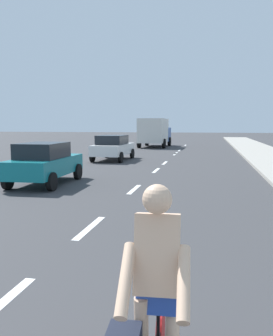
{
  "coord_description": "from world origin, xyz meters",
  "views": [
    {
      "loc": [
        2.52,
        1.1,
        2.25
      ],
      "look_at": [
        0.65,
        10.27,
        1.1
      ],
      "focal_mm": 38.12,
      "sensor_mm": 36.0,
      "label": 1
    }
  ],
  "objects_px": {
    "parked_car_teal": "(45,162)",
    "parked_car_white": "(113,147)",
    "delivery_truck": "(155,132)",
    "cyclist": "(149,317)"
  },
  "relations": [
    {
      "from": "cyclist",
      "to": "parked_car_teal",
      "type": "xyz_separation_m",
      "value": [
        -5.63,
        9.87,
        0.0
      ]
    },
    {
      "from": "cyclist",
      "to": "parked_car_teal",
      "type": "bearing_deg",
      "value": -64.04
    },
    {
      "from": "cyclist",
      "to": "delivery_truck",
      "type": "bearing_deg",
      "value": -85.18
    },
    {
      "from": "parked_car_teal",
      "to": "delivery_truck",
      "type": "relative_size",
      "value": 0.62
    },
    {
      "from": "cyclist",
      "to": "parked_car_teal",
      "type": "height_order",
      "value": "cyclist"
    },
    {
      "from": "delivery_truck",
      "to": "parked_car_white",
      "type": "bearing_deg",
      "value": -91.26
    },
    {
      "from": "parked_car_teal",
      "to": "parked_car_white",
      "type": "bearing_deg",
      "value": 87.85
    },
    {
      "from": "parked_car_white",
      "to": "delivery_truck",
      "type": "relative_size",
      "value": 0.67
    },
    {
      "from": "cyclist",
      "to": "delivery_truck",
      "type": "distance_m",
      "value": 33.14
    },
    {
      "from": "parked_car_white",
      "to": "cyclist",
      "type": "bearing_deg",
      "value": -72.64
    }
  ]
}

